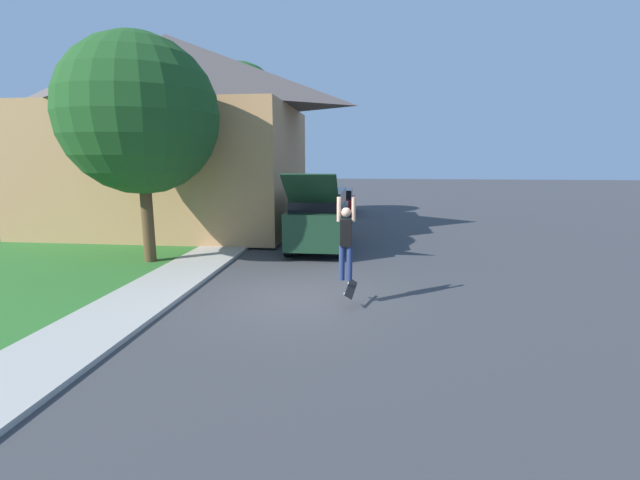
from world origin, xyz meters
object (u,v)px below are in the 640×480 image
Objects in this scene: suv_parked at (319,218)px; car_down_street at (339,202)px; lawn_tree_near at (140,116)px; lawn_tree_far at (241,105)px; skateboard at (351,289)px; skateboarder at (346,238)px.

car_down_street is (-0.01, 10.50, -0.46)m from suv_parked.
lawn_tree_near is 10.64m from lawn_tree_far.
skateboard is (1.41, -6.13, -0.77)m from suv_parked.
lawn_tree_far reaches higher than skateboard.
car_down_street is 5.46× the size of skateboard.
lawn_tree_far is 7.93m from car_down_street.
lawn_tree_near is 1.29× the size of suv_parked.
suv_parked is (5.09, 2.90, -3.39)m from lawn_tree_near.
suv_parked is 6.36m from skateboarder.
lawn_tree_near is at bearing 152.50° from skateboarder.
skateboarder is at bearing -65.25° from lawn_tree_far.
lawn_tree_near is 8.37m from skateboard.
lawn_tree_far reaches higher than suv_parked.
suv_parked reaches higher than car_down_street.
suv_parked is 10.51m from car_down_street.
lawn_tree_far is 4.42× the size of skateboarder.
lawn_tree_near is 1.68× the size of car_down_street.
car_down_street is (5.09, 2.86, -5.37)m from lawn_tree_far.
lawn_tree_far is at bearing 114.75° from skateboarder.
lawn_tree_near is 14.83m from car_down_street.
skateboarder reaches higher than skateboard.
car_down_street is at bearing 94.43° from skateboarder.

